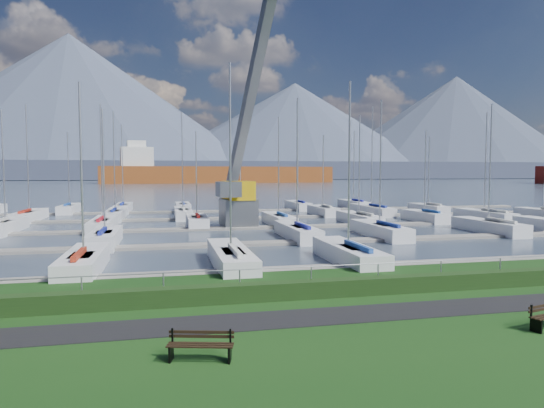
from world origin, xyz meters
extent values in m
cube|color=black|center=(0.00, -3.00, 0.01)|extent=(160.00, 2.00, 0.04)
cube|color=#3B4656|center=(0.00, 260.00, -0.40)|extent=(800.00, 540.00, 0.20)
cube|color=#1C3613|center=(0.00, -0.40, 0.35)|extent=(80.00, 0.70, 0.70)
cylinder|color=gray|center=(0.00, 0.00, 1.20)|extent=(80.00, 0.04, 0.04)
cube|color=#40475E|center=(0.00, 330.00, 6.00)|extent=(900.00, 80.00, 12.00)
cone|color=#465066|center=(-80.00, 400.00, 57.50)|extent=(340.00, 340.00, 115.00)
cone|color=#454E64|center=(110.00, 410.00, 42.50)|extent=(300.00, 300.00, 85.00)
cone|color=#3E475B|center=(280.00, 420.00, 50.00)|extent=(320.00, 320.00, 100.00)
cube|color=gray|center=(0.00, 6.00, -0.22)|extent=(90.00, 1.60, 0.25)
cube|color=gray|center=(0.00, 16.00, -0.22)|extent=(90.00, 1.60, 0.25)
cube|color=gray|center=(0.00, 26.00, -0.22)|extent=(90.00, 1.60, 0.25)
cube|color=slate|center=(0.00, 36.00, -0.22)|extent=(90.00, 1.60, 0.25)
cube|color=slate|center=(0.00, 46.00, -0.22)|extent=(90.00, 1.60, 0.25)
cube|color=black|center=(-6.80, -5.92, 0.23)|extent=(0.16, 0.40, 0.45)
cube|color=black|center=(-6.75, -5.75, 0.65)|extent=(0.06, 0.06, 0.40)
cube|color=black|center=(-5.25, -6.33, 0.23)|extent=(0.16, 0.40, 0.45)
cube|color=black|center=(-5.20, -6.15, 0.65)|extent=(0.06, 0.06, 0.40)
cube|color=black|center=(-6.06, -6.27, 0.45)|extent=(1.77, 0.55, 0.04)
cube|color=black|center=(-6.02, -6.13, 0.45)|extent=(1.77, 0.55, 0.04)
cube|color=black|center=(-5.98, -5.98, 0.45)|extent=(1.77, 0.55, 0.04)
cube|color=black|center=(-5.97, -5.93, 0.62)|extent=(1.75, 0.49, 0.08)
cube|color=black|center=(-5.97, -5.93, 0.74)|extent=(1.75, 0.49, 0.08)
cube|color=black|center=(4.64, -6.07, 0.23)|extent=(0.15, 0.40, 0.45)
cube|color=black|center=(4.60, -5.89, 0.65)|extent=(0.06, 0.06, 0.40)
cube|color=slate|center=(0.06, 27.39, 1.20)|extent=(3.50, 3.50, 2.60)
cube|color=#C89C0B|center=(0.06, 27.39, 3.30)|extent=(2.92, 3.64, 1.80)
cube|color=#5A5D62|center=(1.86, 31.89, 12.30)|extent=(3.98, 11.07, 19.89)
cube|color=slate|center=(-1.14, 25.39, 3.50)|extent=(2.20, 2.38, 1.40)
cube|color=brown|center=(19.45, 214.13, 2.50)|extent=(112.26, 31.01, 10.00)
cube|color=silver|center=(-19.09, 209.53, 10.00)|extent=(15.56, 15.56, 12.00)
cube|color=silver|center=(-19.09, 209.53, 17.00)|extent=(8.89, 8.89, 4.00)
camera|label=1|loc=(-6.91, -19.05, 5.14)|focal=32.00mm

